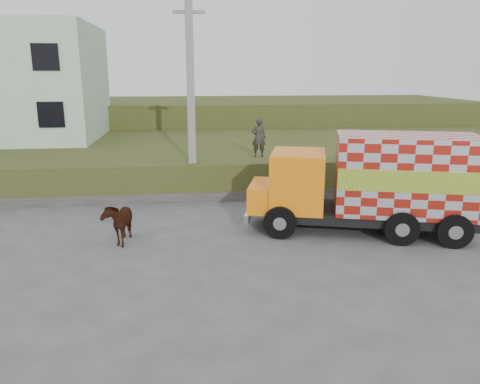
{
  "coord_description": "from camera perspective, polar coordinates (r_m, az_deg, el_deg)",
  "views": [
    {
      "loc": [
        -1.18,
        -13.98,
        5.03
      ],
      "look_at": [
        0.45,
        0.45,
        1.3
      ],
      "focal_mm": 35.0,
      "sensor_mm": 36.0,
      "label": 1
    }
  ],
  "objects": [
    {
      "name": "pedestrian",
      "position": [
        20.03,
        2.29,
        6.65
      ],
      "size": [
        0.65,
        0.47,
        1.66
      ],
      "primitive_type": "imported",
      "rotation": [
        0.0,
        0.0,
        3.02
      ],
      "color": "#32302C",
      "rests_on": "embankment"
    },
    {
      "name": "embankment",
      "position": [
        24.39,
        -3.59,
        4.27
      ],
      "size": [
        40.0,
        12.0,
        1.5
      ],
      "primitive_type": "cube",
      "color": "#2E4617",
      "rests_on": "ground"
    },
    {
      "name": "cargo_truck",
      "position": [
        15.41,
        15.99,
        1.09
      ],
      "size": [
        7.43,
        4.05,
        3.16
      ],
      "rotation": [
        0.0,
        0.0,
        -0.27
      ],
      "color": "black",
      "rests_on": "ground"
    },
    {
      "name": "retaining_strip",
      "position": [
        18.83,
        -8.73,
        -0.63
      ],
      "size": [
        16.0,
        0.5,
        0.4
      ],
      "primitive_type": "cube",
      "color": "#595651",
      "rests_on": "ground"
    },
    {
      "name": "cow",
      "position": [
        14.64,
        -14.6,
        -3.44
      ],
      "size": [
        0.83,
        1.61,
        1.32
      ],
      "primitive_type": "imported",
      "rotation": [
        0.0,
        0.0,
        -0.08
      ],
      "color": "#331C0C",
      "rests_on": "ground"
    },
    {
      "name": "ground",
      "position": [
        14.9,
        -1.54,
        -5.32
      ],
      "size": [
        120.0,
        120.0,
        0.0
      ],
      "primitive_type": "plane",
      "color": "#474749",
      "rests_on": "ground"
    },
    {
      "name": "building",
      "position": [
        28.72,
        -27.07,
        11.82
      ],
      "size": [
        10.0,
        8.0,
        6.0
      ],
      "primitive_type": "cube",
      "color": "#BAD7B7",
      "rests_on": "embankment"
    },
    {
      "name": "embankment_far",
      "position": [
        36.17,
        -4.61,
        8.76
      ],
      "size": [
        40.0,
        12.0,
        3.0
      ],
      "primitive_type": "cube",
      "color": "#2E4617",
      "rests_on": "ground"
    },
    {
      "name": "utility_pole",
      "position": [
        18.6,
        -6.01,
        11.39
      ],
      "size": [
        1.2,
        0.3,
        8.0
      ],
      "color": "gray",
      "rests_on": "ground"
    }
  ]
}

